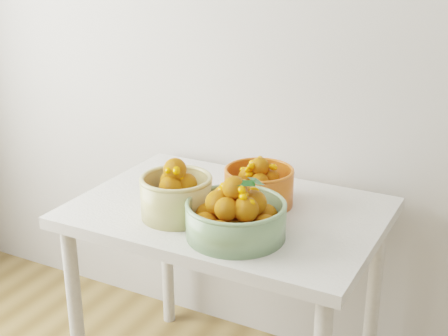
{
  "coord_description": "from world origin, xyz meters",
  "views": [
    {
      "loc": [
        0.49,
        -0.07,
        1.6
      ],
      "look_at": [
        -0.35,
        1.52,
        0.92
      ],
      "focal_mm": 50.0,
      "sensor_mm": 36.0,
      "label": 1
    }
  ],
  "objects_px": {
    "bowl_cream": "(176,195)",
    "bowl_orange": "(259,185)",
    "bowl_green": "(236,215)",
    "table": "(228,233)"
  },
  "relations": [
    {
      "from": "bowl_cream",
      "to": "bowl_orange",
      "type": "bearing_deg",
      "value": 48.24
    },
    {
      "from": "bowl_cream",
      "to": "bowl_green",
      "type": "xyz_separation_m",
      "value": [
        0.23,
        -0.04,
        -0.01
      ]
    },
    {
      "from": "bowl_green",
      "to": "bowl_orange",
      "type": "distance_m",
      "value": 0.25
    },
    {
      "from": "table",
      "to": "bowl_cream",
      "type": "height_order",
      "value": "bowl_cream"
    },
    {
      "from": "bowl_orange",
      "to": "bowl_green",
      "type": "bearing_deg",
      "value": -80.91
    },
    {
      "from": "table",
      "to": "bowl_cream",
      "type": "distance_m",
      "value": 0.25
    },
    {
      "from": "table",
      "to": "bowl_orange",
      "type": "xyz_separation_m",
      "value": [
        0.08,
        0.08,
        0.16
      ]
    },
    {
      "from": "bowl_cream",
      "to": "bowl_green",
      "type": "relative_size",
      "value": 0.71
    },
    {
      "from": "bowl_cream",
      "to": "bowl_orange",
      "type": "relative_size",
      "value": 0.86
    },
    {
      "from": "bowl_green",
      "to": "bowl_orange",
      "type": "bearing_deg",
      "value": 99.09
    }
  ]
}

